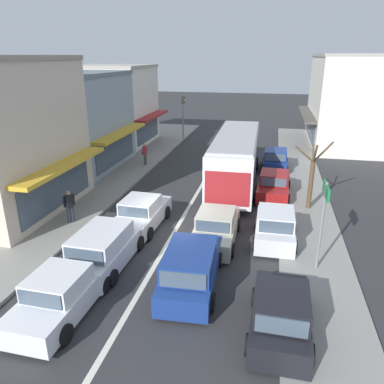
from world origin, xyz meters
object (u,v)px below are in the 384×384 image
(street_tree_right, at_px, (311,178))
(parked_hatchback_kerb_second, at_px, (275,227))
(wagon_adjacent_lane_trail, at_px, (191,268))
(parked_sedan_kerb_third, at_px, (274,185))
(sedan_behind_bus_near, at_px, (61,295))
(traffic_light_downstreet, at_px, (183,111))
(sedan_queue_far_back, at_px, (141,214))
(wagon_adjacent_lane_lead, at_px, (105,248))
(parked_hatchback_kerb_rear, at_px, (275,160))
(directional_road_sign, at_px, (324,206))
(city_bus, at_px, (236,156))
(sedan_queue_gap_filler, at_px, (216,228))
(pedestrian_browsing_midblock, at_px, (69,205))
(parked_hatchback_kerb_front, at_px, (280,314))
(pedestrian_with_handbag_near, at_px, (145,153))

(street_tree_right, bearing_deg, parked_hatchback_kerb_second, -113.43)
(wagon_adjacent_lane_trail, xyz_separation_m, parked_sedan_kerb_third, (2.77, 9.99, -0.08))
(parked_hatchback_kerb_second, distance_m, street_tree_right, 4.54)
(sedan_behind_bus_near, relative_size, traffic_light_downstreet, 1.01)
(sedan_queue_far_back, height_order, street_tree_right, street_tree_right)
(wagon_adjacent_lane_lead, height_order, parked_hatchback_kerb_rear, wagon_adjacent_lane_lead)
(directional_road_sign, bearing_deg, city_bus, 113.22)
(sedan_queue_gap_filler, relative_size, parked_sedan_kerb_third, 0.99)
(sedan_behind_bus_near, distance_m, pedestrian_browsing_midblock, 6.83)
(wagon_adjacent_lane_trail, height_order, traffic_light_downstreet, traffic_light_downstreet)
(parked_hatchback_kerb_front, height_order, parked_hatchback_kerb_second, same)
(parked_hatchback_kerb_second, distance_m, traffic_light_downstreet, 21.71)
(sedan_queue_far_back, bearing_deg, parked_hatchback_kerb_second, -1.76)
(wagon_adjacent_lane_lead, height_order, parked_hatchback_kerb_front, wagon_adjacent_lane_lead)
(parked_hatchback_kerb_front, relative_size, traffic_light_downstreet, 0.89)
(wagon_adjacent_lane_lead, height_order, street_tree_right, street_tree_right)
(city_bus, relative_size, street_tree_right, 2.89)
(wagon_adjacent_lane_trail, bearing_deg, pedestrian_browsing_midblock, 150.88)
(sedan_queue_gap_filler, xyz_separation_m, street_tree_right, (4.30, 4.61, 1.12))
(sedan_queue_gap_filler, relative_size, parked_hatchback_kerb_rear, 1.13)
(pedestrian_with_handbag_near, bearing_deg, wagon_adjacent_lane_lead, -77.56)
(pedestrian_with_handbag_near, bearing_deg, sedan_queue_far_back, -72.11)
(wagon_adjacent_lane_trail, distance_m, pedestrian_with_handbag_near, 15.76)
(wagon_adjacent_lane_lead, height_order, sedan_behind_bus_near, wagon_adjacent_lane_lead)
(sedan_behind_bus_near, relative_size, parked_hatchback_kerb_front, 1.14)
(street_tree_right, xyz_separation_m, pedestrian_browsing_midblock, (-11.45, -4.42, -0.71))
(sedan_queue_gap_filler, bearing_deg, street_tree_right, 47.02)
(parked_hatchback_kerb_second, distance_m, directional_road_sign, 3.33)
(sedan_queue_far_back, height_order, traffic_light_downstreet, traffic_light_downstreet)
(sedan_behind_bus_near, height_order, parked_hatchback_kerb_front, parked_hatchback_kerb_front)
(traffic_light_downstreet, bearing_deg, parked_hatchback_kerb_second, -65.77)
(sedan_queue_gap_filler, height_order, parked_sedan_kerb_third, same)
(wagon_adjacent_lane_lead, xyz_separation_m, street_tree_right, (8.25, 7.50, 1.04))
(city_bus, relative_size, sedan_queue_gap_filler, 2.60)
(wagon_adjacent_lane_trail, height_order, sedan_queue_gap_filler, wagon_adjacent_lane_trail)
(sedan_queue_gap_filler, relative_size, directional_road_sign, 1.17)
(pedestrian_browsing_midblock, bearing_deg, wagon_adjacent_lane_lead, -43.96)
(parked_sedan_kerb_third, relative_size, directional_road_sign, 1.18)
(wagon_adjacent_lane_trail, height_order, wagon_adjacent_lane_lead, same)
(street_tree_right, bearing_deg, sedan_queue_gap_filler, -132.98)
(sedan_queue_far_back, distance_m, pedestrian_with_handbag_near, 10.47)
(directional_road_sign, bearing_deg, sedan_queue_far_back, 163.43)
(wagon_adjacent_lane_trail, relative_size, parked_hatchback_kerb_front, 1.23)
(directional_road_sign, xyz_separation_m, pedestrian_with_handbag_near, (-11.10, 12.30, -1.61))
(sedan_queue_far_back, xyz_separation_m, parked_hatchback_kerb_rear, (6.21, 11.11, 0.05))
(traffic_light_downstreet, bearing_deg, pedestrian_with_handbag_near, -93.73)
(wagon_adjacent_lane_trail, xyz_separation_m, parked_hatchback_kerb_rear, (2.81, 15.46, -0.04))
(parked_hatchback_kerb_second, height_order, pedestrian_browsing_midblock, pedestrian_browsing_midblock)
(wagon_adjacent_lane_lead, bearing_deg, parked_hatchback_kerb_front, -20.88)
(traffic_light_downstreet, height_order, directional_road_sign, traffic_light_downstreet)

